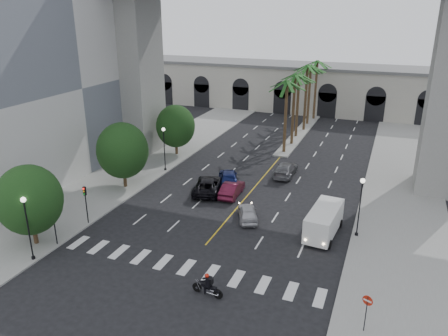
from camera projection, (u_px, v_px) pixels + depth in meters
ground at (195, 257)px, 34.12m from camera, size 140.00×140.00×0.00m
sidewalk_left at (135, 169)px, 52.35m from camera, size 8.00×100.00×0.15m
sidewalk_right at (402, 209)px, 42.00m from camera, size 8.00×100.00×0.15m
median at (300, 133)px, 67.23m from camera, size 2.00×24.00×0.20m
building_left at (25, 81)px, 50.32m from camera, size 16.50×32.50×20.60m
pier_building at (321, 88)px, 80.61m from camera, size 71.00×10.50×8.50m
bridge at (310, 6)px, 45.70m from camera, size 75.00×13.00×26.00m
palm_a at (287, 85)px, 55.38m from camera, size 3.20×3.20×10.30m
palm_b at (295, 78)px, 58.74m from camera, size 3.20×3.20×10.60m
palm_c at (299, 77)px, 62.49m from camera, size 3.20×3.20×10.10m
palm_d at (307, 69)px, 65.61m from camera, size 3.20×3.20×10.90m
palm_e at (311, 69)px, 69.34m from camera, size 3.20×3.20×10.40m
palm_f at (317, 64)px, 72.63m from camera, size 3.20×3.20×10.70m
street_tree_near at (29, 200)px, 34.59m from camera, size 5.20×5.20×6.89m
street_tree_mid at (123, 151)px, 45.86m from camera, size 5.44×5.44×7.21m
street_tree_far at (176, 126)px, 56.44m from camera, size 5.04×5.04×6.68m
lamp_post_left_near at (27, 223)px, 32.57m from camera, size 0.40×0.40×5.35m
lamp_post_left_far at (164, 145)px, 50.89m from camera, size 0.40×0.40×5.35m
lamp_post_right at (360, 202)px, 36.05m from camera, size 0.40×0.40×5.35m
traffic_signal_near at (53, 218)px, 34.96m from camera, size 0.25×0.18×3.65m
traffic_signal_far at (86, 199)px, 38.45m from camera, size 0.25×0.18×3.65m
motorcycle_rider at (208, 286)px, 29.37m from camera, size 2.33×0.63×1.68m
car_a at (248, 213)px, 39.96m from camera, size 3.15×4.35×1.38m
car_b at (232, 189)px, 45.01m from camera, size 1.87×4.66×1.51m
car_c at (208, 185)px, 45.84m from camera, size 3.95×6.21×1.59m
car_d at (285, 169)px, 50.44m from camera, size 2.16×5.21×1.51m
car_e at (228, 177)px, 47.81m from camera, size 3.87×5.38×1.70m
cargo_van at (324, 221)px, 36.98m from camera, size 2.69×5.87×2.43m
pedestrian_a at (54, 205)px, 40.56m from camera, size 0.71×0.51×1.82m
pedestrian_b at (50, 197)px, 42.40m from camera, size 1.15×1.14×1.87m
do_not_enter_sign at (367, 306)px, 25.57m from camera, size 0.61×0.27×2.64m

